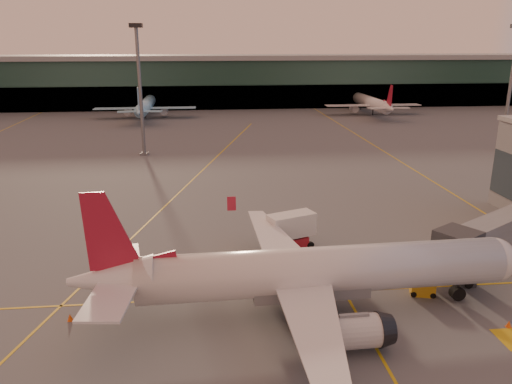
{
  "coord_description": "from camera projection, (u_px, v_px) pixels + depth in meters",
  "views": [
    {
      "loc": [
        -7.57,
        -35.87,
        22.59
      ],
      "look_at": [
        -1.62,
        21.31,
        5.0
      ],
      "focal_mm": 35.0,
      "sensor_mm": 36.0,
      "label": 1
    }
  ],
  "objects": [
    {
      "name": "main_airplane",
      "position": [
        308.0,
        273.0,
        41.97
      ],
      "size": [
        38.4,
        34.54,
        11.6
      ],
      "rotation": [
        0.0,
        0.0,
        0.03
      ],
      "color": "silver",
      "rests_on": "ground"
    },
    {
      "name": "gpu_cart",
      "position": [
        423.0,
        289.0,
        45.94
      ],
      "size": [
        2.46,
        1.82,
        1.29
      ],
      "rotation": [
        0.0,
        0.0,
        -0.25
      ],
      "color": "gold",
      "rests_on": "ground"
    },
    {
      "name": "taxi_markings",
      "position": [
        208.0,
        181.0,
        83.06
      ],
      "size": [
        100.12,
        173.0,
        0.01
      ],
      "color": "gold",
      "rests_on": "ground"
    },
    {
      "name": "ground",
      "position": [
        302.0,
        323.0,
        41.47
      ],
      "size": [
        600.0,
        600.0,
        0.0
      ],
      "primitive_type": "plane",
      "color": "#4C4F54",
      "rests_on": "ground"
    },
    {
      "name": "mast_east_near",
      "position": [
        511.0,
        79.0,
        101.53
      ],
      "size": [
        2.4,
        2.4,
        25.6
      ],
      "color": "slate",
      "rests_on": "ground"
    },
    {
      "name": "cone_tail",
      "position": [
        70.0,
        317.0,
        41.77
      ],
      "size": [
        0.49,
        0.49,
        0.63
      ],
      "color": "#DB4D0B",
      "rests_on": "ground"
    },
    {
      "name": "terminal",
      "position": [
        225.0,
        81.0,
        173.77
      ],
      "size": [
        400.0,
        20.0,
        17.6
      ],
      "color": "#19382D",
      "rests_on": "ground"
    },
    {
      "name": "distant_aircraft_row",
      "position": [
        160.0,
        117.0,
        151.62
      ],
      "size": [
        290.0,
        34.0,
        13.0
      ],
      "color": "#8FCDF0",
      "rests_on": "ground"
    },
    {
      "name": "mast_west_near",
      "position": [
        140.0,
        81.0,
        97.92
      ],
      "size": [
        2.4,
        2.4,
        25.6
      ],
      "color": "slate",
      "rests_on": "ground"
    },
    {
      "name": "cone_fwd",
      "position": [
        509.0,
        324.0,
        40.84
      ],
      "size": [
        0.46,
        0.46,
        0.59
      ],
      "color": "#DB4D0B",
      "rests_on": "ground"
    },
    {
      "name": "catering_truck",
      "position": [
        292.0,
        229.0,
        55.75
      ],
      "size": [
        5.76,
        4.02,
        4.1
      ],
      "rotation": [
        0.0,
        0.0,
        0.37
      ],
      "color": "#A71723",
      "rests_on": "ground"
    },
    {
      "name": "pushback_tug",
      "position": [
        416.0,
        264.0,
        51.0
      ],
      "size": [
        3.48,
        2.45,
        1.62
      ],
      "rotation": [
        0.0,
        0.0,
        -0.27
      ],
      "color": "black",
      "rests_on": "ground"
    }
  ]
}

